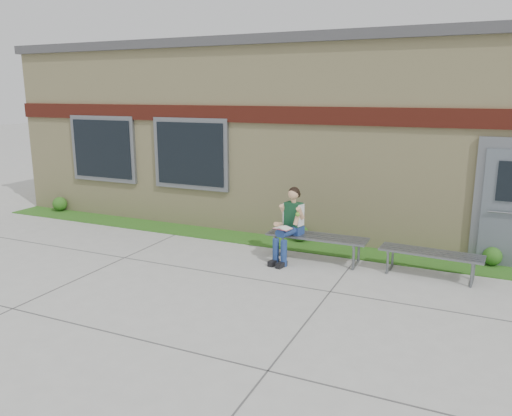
% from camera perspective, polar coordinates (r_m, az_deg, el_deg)
% --- Properties ---
extents(ground, '(80.00, 80.00, 0.00)m').
position_cam_1_polar(ground, '(7.87, 0.33, -9.69)').
color(ground, '#9E9E99').
rests_on(ground, ground).
extents(grass_strip, '(16.00, 0.80, 0.02)m').
position_cam_1_polar(grass_strip, '(10.16, 6.33, -4.41)').
color(grass_strip, '#285115').
rests_on(grass_strip, ground).
extents(school_building, '(16.20, 6.22, 4.20)m').
position_cam_1_polar(school_building, '(13.00, 11.27, 8.65)').
color(school_building, beige).
rests_on(school_building, ground).
extents(bench_left, '(1.85, 0.52, 0.48)m').
position_cam_1_polar(bench_left, '(9.27, 6.95, -3.80)').
color(bench_left, slate).
rests_on(bench_left, ground).
extents(bench_right, '(1.70, 0.57, 0.43)m').
position_cam_1_polar(bench_right, '(8.93, 19.33, -5.36)').
color(bench_right, slate).
rests_on(bench_right, ground).
extents(girl, '(0.49, 0.84, 1.37)m').
position_cam_1_polar(girl, '(9.13, 3.85, -1.70)').
color(girl, navy).
rests_on(girl, ground).
extents(shrub_west, '(0.37, 0.37, 0.37)m').
position_cam_1_polar(shrub_west, '(14.02, -21.51, 0.44)').
color(shrub_west, '#285115').
rests_on(shrub_west, grass_strip).
extents(shrub_mid, '(0.33, 0.33, 0.33)m').
position_cam_1_polar(shrub_mid, '(10.43, 5.12, -2.91)').
color(shrub_mid, '#285115').
rests_on(shrub_mid, grass_strip).
extents(shrub_east, '(0.33, 0.33, 0.33)m').
position_cam_1_polar(shrub_east, '(9.91, 25.39, -5.00)').
color(shrub_east, '#285115').
rests_on(shrub_east, grass_strip).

